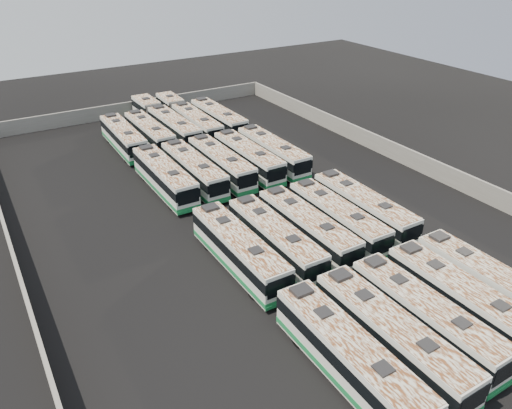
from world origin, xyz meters
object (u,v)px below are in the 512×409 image
bus_midfront_center (307,228)px  bus_midback_right (248,158)px  bus_midfront_far_right (363,208)px  bus_back_far_left (123,138)px  bus_back_left (150,133)px  bus_front_left (391,337)px  bus_front_far_right (491,286)px  bus_back_right (188,118)px  bus_front_far_left (349,357)px  bus_midfront_right (337,218)px  bus_front_center (425,317)px  bus_midback_far_left (165,177)px  bus_midback_left (194,170)px  bus_back_center (165,121)px  bus_midfront_left (275,239)px  bus_midback_center (221,163)px  bus_midback_far_right (273,152)px  bus_front_right (462,301)px  bus_midfront_far_left (239,250)px  bus_back_far_right (219,119)px

bus_midfront_center → bus_midback_right: 16.98m
bus_midfront_center → bus_midfront_far_right: size_ratio=0.99×
bus_back_far_left → bus_back_left: 3.52m
bus_front_left → bus_front_far_right: bus_front_left is taller
bus_midfront_far_right → bus_back_right: bearing=96.0°
bus_front_far_left → bus_front_far_right: (13.91, 0.11, -0.04)m
bus_midfront_right → bus_midfront_far_right: bearing=3.7°
bus_front_center → bus_midback_right: bus_midback_right is taller
bus_front_center → bus_midback_far_left: size_ratio=0.98×
bus_midfront_far_right → bus_midback_left: (-10.37, 16.53, -0.00)m
bus_back_center → bus_midback_left: bearing=-102.1°
bus_front_left → bus_front_center: 3.47m
bus_front_far_right → bus_midfront_right: (-3.39, 13.98, -0.04)m
bus_midfront_left → bus_midfront_right: 6.95m
bus_midback_right → bus_back_center: 17.89m
bus_front_center → bus_back_center: bus_back_center is taller
bus_front_far_right → bus_back_left: 45.80m
bus_midback_center → bus_back_left: bus_midback_center is taller
bus_midback_far_right → bus_front_far_left: bearing=-114.7°
bus_midfront_center → bus_front_center: bearing=-90.7°
bus_back_left → bus_back_center: bus_back_center is taller
bus_back_far_left → bus_front_far_left: bearing=-89.3°
bus_back_right → bus_midfront_center: bearing=-94.6°
bus_front_right → bus_back_left: 45.27m
bus_front_left → bus_midfront_far_right: 17.67m
bus_front_far_right → bus_back_far_left: bus_front_far_right is taller
bus_front_center → bus_midback_right: (3.58, 30.47, 0.02)m
bus_back_center → bus_back_left: bearing=-136.0°
bus_midfront_left → bus_back_far_left: bearing=96.9°
bus_front_left → bus_back_far_left: 45.11m
bus_midfront_far_right → bus_front_center: bearing=-115.9°
bus_back_left → bus_midfront_center: bearing=-84.0°
bus_midfront_right → bus_back_right: bus_back_right is taller
bus_front_left → bus_midfront_far_right: bearing=53.7°
bus_midback_far_left → bus_midback_right: 10.50m
bus_front_far_right → bus_back_far_left: bearing=106.8°
bus_front_far_right → bus_midfront_center: bus_front_far_right is taller
bus_midfront_center → bus_back_center: size_ratio=0.63×
bus_midback_far_left → bus_back_center: bus_midback_far_left is taller
bus_front_center → bus_midback_center: 30.67m
bus_front_far_left → bus_back_far_left: size_ratio=1.03×
bus_front_left → bus_back_far_left: size_ratio=1.03×
bus_front_far_right → bus_back_left: bus_front_far_right is taller
bus_front_far_right → bus_back_center: 48.60m
bus_front_left → bus_back_right: (6.98, 48.11, -0.07)m
bus_midback_far_left → bus_front_left: bearing=-83.7°
bus_front_left → bus_front_center: (3.46, 0.24, -0.05)m
bus_midfront_far_left → bus_midfront_right: bearing=0.1°
bus_midfront_far_left → bus_back_far_right: 33.90m
bus_back_right → bus_midback_center: bearing=-100.2°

